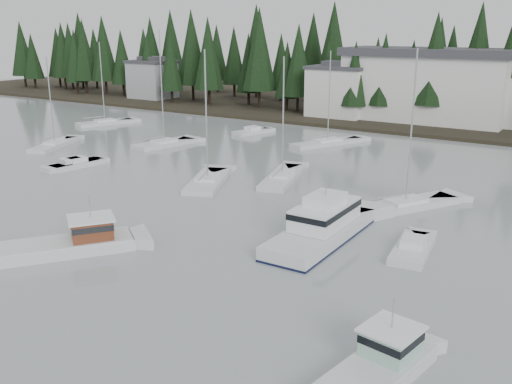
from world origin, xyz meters
TOP-DOWN VIEW (x-y plane):
  - far_shore_land at (0.00, 97.00)m, footprint 240.00×54.00m
  - conifer_treeline at (0.00, 86.00)m, footprint 200.00×22.00m
  - house_west at (-18.00, 79.00)m, footprint 9.54×7.42m
  - house_far_west at (-60.00, 81.00)m, footprint 8.48×7.42m
  - harbor_inn at (-2.96, 82.34)m, footprint 29.50×11.50m
  - lobster_boat_brown at (-9.18, 17.19)m, footprint 7.59×8.83m
  - cabin_cruiser_center at (4.00, 28.23)m, footprint 3.64×11.59m
  - lobster_boat_teal at (13.42, 14.31)m, footprint 3.68×7.44m
  - sailboat_0 at (-38.62, 39.39)m, footprint 5.61×9.19m
  - sailboat_1 at (-10.27, 58.92)m, footprint 6.63×10.41m
  - sailboat_2 at (-27.47, 47.25)m, footprint 4.58×8.74m
  - sailboat_3 at (-11.87, 35.79)m, footprint 6.31×9.34m
  - sailboat_5 at (6.67, 38.55)m, footprint 7.28×9.94m
  - sailboat_9 at (-6.53, 40.89)m, footprint 5.15×10.03m
  - sailboat_11 at (-46.08, 54.78)m, footprint 5.62×9.02m
  - runabout_0 at (-28.28, 33.12)m, footprint 3.09×6.40m
  - runabout_1 at (10.24, 29.26)m, footprint 2.97×6.26m
  - runabout_3 at (-22.62, 60.36)m, footprint 3.71×6.30m
  - runabout_4 at (-27.89, 33.68)m, footprint 3.01×6.06m

SIDE VIEW (x-z plane):
  - far_shore_land at x=0.00m, z-range -0.50..0.50m
  - conifer_treeline at x=0.00m, z-range -10.00..10.00m
  - sailboat_1 at x=-10.27m, z-range -6.05..6.18m
  - sailboat_0 at x=-38.62m, z-range -5.71..5.84m
  - sailboat_9 at x=-6.53m, z-range -6.14..6.27m
  - sailboat_3 at x=-11.87m, z-range -6.48..6.62m
  - sailboat_5 at x=6.67m, z-range -6.67..6.81m
  - sailboat_11 at x=-46.08m, z-range -6.35..6.49m
  - sailboat_2 at x=-27.47m, z-range -7.29..7.46m
  - runabout_0 at x=-28.28m, z-range -0.58..0.84m
  - runabout_1 at x=10.24m, z-range -0.58..0.84m
  - runabout_3 at x=-22.62m, z-range -0.58..0.84m
  - runabout_4 at x=-27.89m, z-range -0.58..0.84m
  - lobster_boat_teal at x=13.42m, z-range -1.51..2.45m
  - lobster_boat_brown at x=-9.18m, z-range -1.68..2.67m
  - cabin_cruiser_center at x=4.00m, z-range -1.74..3.23m
  - house_far_west at x=-60.00m, z-range 0.28..8.53m
  - house_west at x=-18.00m, z-range 0.28..9.03m
  - harbor_inn at x=-2.96m, z-range 0.33..11.23m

